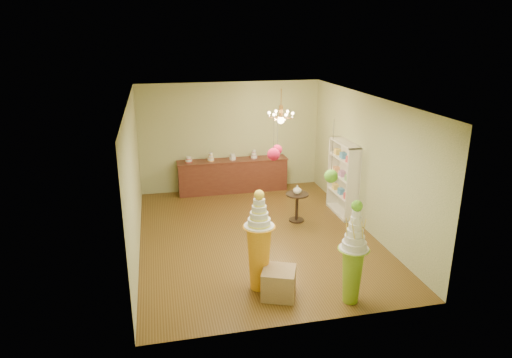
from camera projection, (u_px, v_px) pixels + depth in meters
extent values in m
plane|color=brown|center=(256.00, 235.00, 10.06)|extent=(6.50, 6.50, 0.00)
plane|color=silver|center=(256.00, 99.00, 9.12)|extent=(6.50, 6.50, 0.00)
cube|color=tan|center=(231.00, 137.00, 12.61)|extent=(5.00, 0.04, 3.00)
cube|color=tan|center=(305.00, 235.00, 6.58)|extent=(5.00, 0.04, 3.00)
cube|color=tan|center=(134.00, 178.00, 9.07)|extent=(0.04, 6.50, 3.00)
cube|color=tan|center=(366.00, 163.00, 10.11)|extent=(0.04, 6.50, 3.00)
cone|color=#83AE26|center=(352.00, 276.00, 7.47)|extent=(0.40, 0.40, 0.96)
cylinder|color=silver|center=(354.00, 248.00, 7.32)|extent=(0.53, 0.53, 0.03)
cylinder|color=silver|center=(354.00, 245.00, 7.30)|extent=(0.43, 0.43, 0.11)
cylinder|color=silver|center=(355.00, 238.00, 7.27)|extent=(0.36, 0.36, 0.11)
cylinder|color=silver|center=(355.00, 232.00, 7.23)|extent=(0.29, 0.29, 0.11)
cylinder|color=silver|center=(355.00, 226.00, 7.20)|extent=(0.24, 0.24, 0.11)
cylinder|color=silver|center=(356.00, 220.00, 7.17)|extent=(0.20, 0.20, 0.11)
cylinder|color=silver|center=(356.00, 214.00, 7.13)|extent=(0.16, 0.16, 0.11)
sphere|color=#5CA924|center=(357.00, 206.00, 7.09)|extent=(0.18, 0.18, 0.18)
cone|color=orange|center=(259.00, 258.00, 7.84)|extent=(0.55, 0.55, 1.16)
cylinder|color=silver|center=(259.00, 226.00, 7.66)|extent=(0.66, 0.66, 0.03)
cylinder|color=silver|center=(259.00, 222.00, 7.63)|extent=(0.50, 0.50, 0.12)
cylinder|color=silver|center=(259.00, 215.00, 7.60)|extent=(0.40, 0.40, 0.12)
cylinder|color=silver|center=(259.00, 209.00, 7.56)|extent=(0.32, 0.32, 0.12)
cylinder|color=silver|center=(259.00, 202.00, 7.53)|extent=(0.25, 0.25, 0.12)
sphere|color=yellow|center=(259.00, 195.00, 7.48)|extent=(0.17, 0.17, 0.17)
cube|color=#9B7D54|center=(279.00, 283.00, 7.70)|extent=(0.71, 0.71, 0.50)
cube|color=#56271B|center=(233.00, 176.00, 12.67)|extent=(3.00, 0.50, 0.90)
cube|color=#56271B|center=(233.00, 160.00, 12.53)|extent=(3.04, 0.54, 0.03)
cylinder|color=silver|center=(189.00, 159.00, 12.25)|extent=(0.18, 0.18, 0.16)
cylinder|color=silver|center=(211.00, 157.00, 12.36)|extent=(0.18, 0.18, 0.24)
cylinder|color=silver|center=(233.00, 157.00, 12.50)|extent=(0.18, 0.18, 0.16)
cylinder|color=silver|center=(254.00, 154.00, 12.61)|extent=(0.18, 0.18, 0.24)
cylinder|color=silver|center=(275.00, 154.00, 12.75)|extent=(0.18, 0.18, 0.16)
cube|color=#EBE6CB|center=(349.00, 178.00, 11.03)|extent=(0.04, 1.20, 1.80)
cube|color=#EBE6CB|center=(342.00, 194.00, 11.13)|extent=(0.30, 1.14, 0.03)
cube|color=#EBE6CB|center=(343.00, 177.00, 10.98)|extent=(0.30, 1.14, 0.03)
cube|color=#EBE6CB|center=(344.00, 159.00, 10.84)|extent=(0.30, 1.14, 0.03)
cylinder|color=black|center=(296.00, 220.00, 10.82)|extent=(0.42, 0.42, 0.04)
cylinder|color=black|center=(297.00, 208.00, 10.73)|extent=(0.08, 0.08, 0.67)
cylinder|color=black|center=(297.00, 194.00, 10.62)|extent=(0.63, 0.63, 0.04)
imported|color=#EBE6CB|center=(297.00, 189.00, 10.58)|extent=(0.26, 0.26, 0.21)
cylinder|color=#443F31|center=(274.00, 136.00, 7.27)|extent=(0.01, 0.01, 0.60)
sphere|color=#B81330|center=(274.00, 154.00, 7.37)|extent=(0.21, 0.21, 0.21)
cylinder|color=#443F31|center=(333.00, 148.00, 7.25)|extent=(0.01, 0.01, 0.94)
sphere|color=#5CA924|center=(331.00, 176.00, 7.39)|extent=(0.22, 0.22, 0.22)
cylinder|color=#443F31|center=(277.00, 133.00, 7.46)|extent=(0.01, 0.01, 0.57)
sphere|color=#B81330|center=(277.00, 150.00, 7.55)|extent=(0.16, 0.16, 0.16)
cylinder|color=#ECA253|center=(281.00, 99.00, 10.82)|extent=(0.02, 0.02, 0.50)
cylinder|color=#ECA253|center=(281.00, 112.00, 10.91)|extent=(0.10, 0.10, 0.30)
sphere|color=#FFCF8C|center=(281.00, 120.00, 10.97)|extent=(0.18, 0.18, 0.18)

